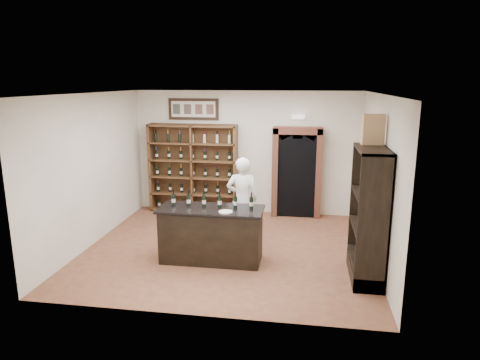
% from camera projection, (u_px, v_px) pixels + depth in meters
% --- Properties ---
extents(floor, '(5.50, 5.50, 0.00)m').
position_uv_depth(floor, '(228.00, 248.00, 8.44)').
color(floor, brown).
rests_on(floor, ground).
extents(ceiling, '(5.50, 5.50, 0.00)m').
position_uv_depth(ceiling, '(227.00, 94.00, 7.75)').
color(ceiling, white).
rests_on(ceiling, wall_back).
extents(wall_back, '(5.50, 0.04, 3.00)m').
position_uv_depth(wall_back, '(246.00, 153.00, 10.50)').
color(wall_back, white).
rests_on(wall_back, ground).
extents(wall_left, '(0.04, 5.00, 3.00)m').
position_uv_depth(wall_left, '(92.00, 170.00, 8.51)').
color(wall_left, white).
rests_on(wall_left, ground).
extents(wall_right, '(0.04, 5.00, 3.00)m').
position_uv_depth(wall_right, '(378.00, 179.00, 7.68)').
color(wall_right, white).
rests_on(wall_right, ground).
extents(wine_shelf, '(2.20, 0.38, 2.20)m').
position_uv_depth(wine_shelf, '(194.00, 168.00, 10.63)').
color(wine_shelf, '#53331C').
rests_on(wine_shelf, ground).
extents(framed_picture, '(1.25, 0.04, 0.52)m').
position_uv_depth(framed_picture, '(193.00, 109.00, 10.43)').
color(framed_picture, black).
rests_on(framed_picture, wall_back).
extents(arched_doorway, '(1.17, 0.35, 2.17)m').
position_uv_depth(arched_doorway, '(297.00, 170.00, 10.23)').
color(arched_doorway, black).
rests_on(arched_doorway, ground).
extents(emergency_light, '(0.30, 0.10, 0.10)m').
position_uv_depth(emergency_light, '(298.00, 117.00, 10.03)').
color(emergency_light, white).
rests_on(emergency_light, wall_back).
extents(tasting_counter, '(1.88, 0.78, 1.00)m').
position_uv_depth(tasting_counter, '(211.00, 235.00, 7.78)').
color(tasting_counter, black).
rests_on(tasting_counter, ground).
extents(counter_bottle_0, '(0.07, 0.07, 0.30)m').
position_uv_depth(counter_bottle_0, '(173.00, 200.00, 7.82)').
color(counter_bottle_0, black).
rests_on(counter_bottle_0, tasting_counter).
extents(counter_bottle_1, '(0.07, 0.07, 0.30)m').
position_uv_depth(counter_bottle_1, '(189.00, 200.00, 7.78)').
color(counter_bottle_1, black).
rests_on(counter_bottle_1, tasting_counter).
extents(counter_bottle_2, '(0.07, 0.07, 0.30)m').
position_uv_depth(counter_bottle_2, '(204.00, 201.00, 7.73)').
color(counter_bottle_2, black).
rests_on(counter_bottle_2, tasting_counter).
extents(counter_bottle_3, '(0.07, 0.07, 0.30)m').
position_uv_depth(counter_bottle_3, '(220.00, 202.00, 7.69)').
color(counter_bottle_3, black).
rests_on(counter_bottle_3, tasting_counter).
extents(counter_bottle_4, '(0.07, 0.07, 0.30)m').
position_uv_depth(counter_bottle_4, '(235.00, 202.00, 7.65)').
color(counter_bottle_4, black).
rests_on(counter_bottle_4, tasting_counter).
extents(counter_bottle_5, '(0.07, 0.07, 0.30)m').
position_uv_depth(counter_bottle_5, '(251.00, 203.00, 7.60)').
color(counter_bottle_5, black).
rests_on(counter_bottle_5, tasting_counter).
extents(side_cabinet, '(0.48, 1.20, 2.20)m').
position_uv_depth(side_cabinet, '(369.00, 235.00, 7.02)').
color(side_cabinet, black).
rests_on(side_cabinet, ground).
extents(shopkeeper, '(0.69, 0.50, 1.74)m').
position_uv_depth(shopkeeper, '(242.00, 199.00, 8.71)').
color(shopkeeper, white).
rests_on(shopkeeper, ground).
extents(plate, '(0.24, 0.24, 0.02)m').
position_uv_depth(plate, '(226.00, 212.00, 7.41)').
color(plate, beige).
rests_on(plate, tasting_counter).
extents(wine_crate, '(0.37, 0.18, 0.50)m').
position_uv_depth(wine_crate, '(373.00, 129.00, 6.99)').
color(wine_crate, tan).
rests_on(wine_crate, side_cabinet).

